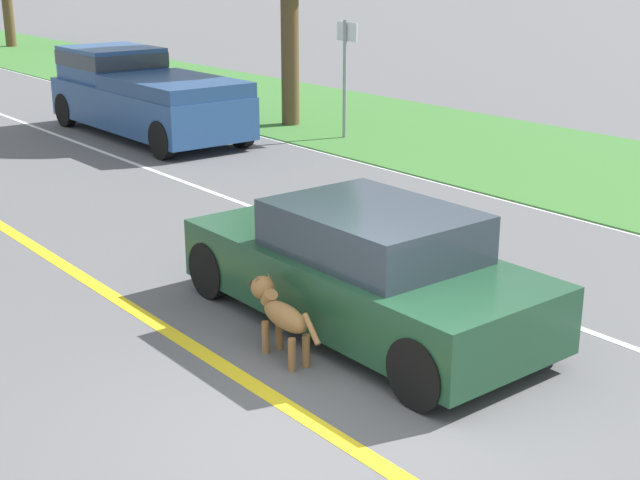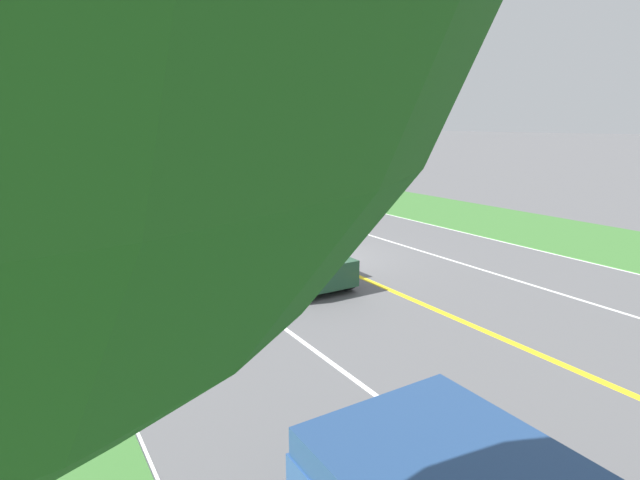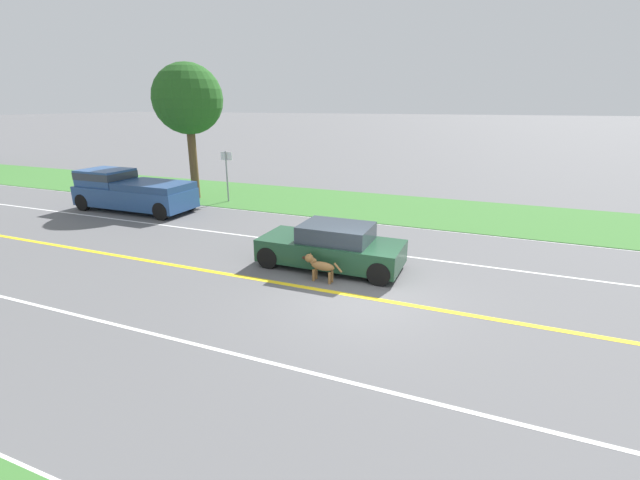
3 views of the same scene
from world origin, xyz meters
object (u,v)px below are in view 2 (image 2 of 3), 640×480
object	(u,v)px
dog	(321,255)
car_trailing_mid	(79,159)
ego_car	(287,255)
car_trailing_near	(67,181)
car_trailing_far	(63,151)

from	to	relation	value
dog	car_trailing_mid	world-z (taller)	car_trailing_mid
ego_car	car_trailing_near	bearing A→B (deg)	-82.22
ego_car	car_trailing_near	xyz separation A→B (m)	(3.29, -24.06, -0.03)
car_trailing_near	car_trailing_far	bearing A→B (deg)	-94.57
dog	car_trailing_far	xyz separation A→B (m)	(1.30, -63.20, 0.17)
car_trailing_near	ego_car	bearing A→B (deg)	97.78
ego_car	car_trailing_mid	size ratio (longest dim) A/B	0.95
dog	car_trailing_far	distance (m)	63.21
ego_car	car_trailing_mid	world-z (taller)	car_trailing_mid
ego_car	car_trailing_far	world-z (taller)	car_trailing_far
car_trailing_near	car_trailing_far	world-z (taller)	car_trailing_far
ego_car	dog	xyz separation A→B (m)	(-1.15, -0.05, -0.17)
car_trailing_mid	car_trailing_far	size ratio (longest dim) A/B	0.99
car_trailing_far	dog	bearing A→B (deg)	91.18
car_trailing_near	car_trailing_mid	xyz separation A→B (m)	(-3.10, -21.45, 0.02)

